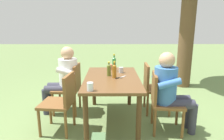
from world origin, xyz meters
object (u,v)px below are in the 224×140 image
dining_table (112,83)px  bottle_olive (109,70)px  person_in_plaid_shirt (64,77)px  table_knife (120,77)px  cup_terracotta (112,67)px  cup_steel (121,70)px  cup_glass (90,87)px  chair_far_left (153,86)px  person_in_white_shirt (171,89)px  chair_near_left (71,86)px  chair_far_right (162,99)px  chair_near_right (62,100)px  bottle_amber (114,71)px  bottle_green (114,64)px

dining_table → bottle_olive: bearing=-153.8°
person_in_plaid_shirt → bottle_olive: (0.22, 0.78, 0.18)m
table_knife → person_in_plaid_shirt: bearing=-109.7°
bottle_olive → cup_terracotta: (-0.46, 0.05, -0.05)m
cup_steel → cup_terracotta: (-0.26, -0.15, -0.00)m
cup_glass → chair_far_left: bearing=133.5°
cup_glass → cup_terracotta: (-1.18, 0.28, -0.01)m
table_knife → dining_table: bearing=-99.3°
person_in_white_shirt → bottle_olive: bearing=-115.6°
chair_near_left → cup_steel: 0.93m
chair_far_left → person_in_plaid_shirt: bearing=-89.9°
dining_table → chair_near_left: chair_near_left is taller
chair_near_left → chair_far_left: same height
chair_far_right → chair_near_right: size_ratio=1.00×
chair_far_right → person_in_plaid_shirt: 1.69m
chair_near_left → bottle_amber: bearing=66.0°
chair_far_left → chair_near_right: size_ratio=1.00×
table_knife → chair_far_left: bearing=120.2°
chair_far_left → bottle_amber: 0.85m
dining_table → chair_far_left: size_ratio=1.65×
bottle_green → cup_terracotta: bearing=-165.3°
chair_far_left → cup_steel: 0.64m
cup_glass → table_knife: size_ratio=0.58×
chair_near_right → table_knife: bearing=110.1°
chair_near_left → chair_near_right: 0.65m
bottle_olive → chair_far_right: bearing=61.9°
person_in_white_shirt → cup_terracotta: bearing=-136.8°
chair_near_right → bottle_olive: size_ratio=3.73×
chair_far_right → bottle_green: bearing=-137.3°
chair_near_left → bottle_amber: 0.91m
person_in_white_shirt → cup_steel: (-0.62, -0.68, 0.12)m
chair_far_left → bottle_olive: (0.23, -0.77, 0.34)m
bottle_amber → bottle_olive: 0.15m
bottle_green → bottle_olive: (0.33, -0.09, -0.03)m
chair_near_right → bottle_green: size_ratio=2.84×
chair_near_right → bottle_amber: (-0.31, 0.76, 0.36)m
person_in_plaid_shirt → cup_terracotta: (-0.24, 0.84, 0.12)m
cup_glass → person_in_white_shirt: bearing=105.1°
dining_table → chair_near_right: bearing=-65.3°
table_knife → cup_glass: bearing=-33.9°
chair_far_right → person_in_white_shirt: bearing=85.2°
dining_table → table_knife: 0.17m
bottle_amber → cup_steel: (-0.32, 0.12, -0.07)m
chair_far_left → person_in_white_shirt: (0.65, 0.11, 0.17)m
chair_near_right → cup_terracotta: 1.19m
chair_near_right → cup_glass: 0.61m
chair_near_right → cup_steel: size_ratio=8.91×
dining_table → chair_near_left: size_ratio=1.65×
chair_near_left → table_knife: 0.95m
chair_near_right → chair_far_right: bearing=90.7°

